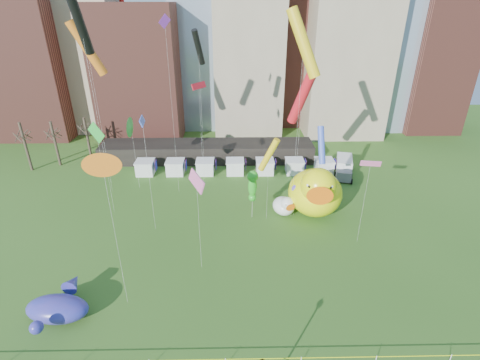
{
  "coord_description": "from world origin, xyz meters",
  "views": [
    {
      "loc": [
        0.79,
        -19.15,
        26.05
      ],
      "look_at": [
        1.32,
        9.18,
        12.0
      ],
      "focal_mm": 27.0,
      "sensor_mm": 36.0,
      "label": 1
    }
  ],
  "objects_px": {
    "seahorse_purple": "(295,194)",
    "box_truck": "(344,167)",
    "big_duck": "(316,191)",
    "whale_inflatable": "(58,307)",
    "seahorse_green": "(253,184)",
    "small_duck": "(284,205)"
  },
  "relations": [
    {
      "from": "small_duck",
      "to": "seahorse_purple",
      "type": "relative_size",
      "value": 0.94
    },
    {
      "from": "whale_inflatable",
      "to": "box_truck",
      "type": "bearing_deg",
      "value": 46.36
    },
    {
      "from": "seahorse_purple",
      "to": "box_truck",
      "type": "distance_m",
      "value": 16.24
    },
    {
      "from": "big_duck",
      "to": "box_truck",
      "type": "relative_size",
      "value": 1.47
    },
    {
      "from": "big_duck",
      "to": "whale_inflatable",
      "type": "height_order",
      "value": "big_duck"
    },
    {
      "from": "whale_inflatable",
      "to": "seahorse_purple",
      "type": "bearing_deg",
      "value": 40.92
    },
    {
      "from": "big_duck",
      "to": "whale_inflatable",
      "type": "distance_m",
      "value": 32.18
    },
    {
      "from": "seahorse_green",
      "to": "seahorse_purple",
      "type": "xyz_separation_m",
      "value": [
        5.71,
        0.63,
        -1.91
      ]
    },
    {
      "from": "seahorse_purple",
      "to": "box_truck",
      "type": "bearing_deg",
      "value": 46.28
    },
    {
      "from": "small_duck",
      "to": "seahorse_purple",
      "type": "height_order",
      "value": "seahorse_purple"
    },
    {
      "from": "small_duck",
      "to": "box_truck",
      "type": "xyz_separation_m",
      "value": [
        11.52,
        12.36,
        0.06
      ]
    },
    {
      "from": "seahorse_green",
      "to": "big_duck",
      "type": "bearing_deg",
      "value": 10.62
    },
    {
      "from": "seahorse_purple",
      "to": "whale_inflatable",
      "type": "relative_size",
      "value": 0.62
    },
    {
      "from": "big_duck",
      "to": "seahorse_green",
      "type": "height_order",
      "value": "big_duck"
    },
    {
      "from": "big_duck",
      "to": "box_truck",
      "type": "bearing_deg",
      "value": 65.99
    },
    {
      "from": "whale_inflatable",
      "to": "box_truck",
      "type": "xyz_separation_m",
      "value": [
        34.37,
        29.69,
        0.29
      ]
    },
    {
      "from": "seahorse_green",
      "to": "box_truck",
      "type": "height_order",
      "value": "seahorse_green"
    },
    {
      "from": "seahorse_green",
      "to": "box_truck",
      "type": "distance_m",
      "value": 20.96
    },
    {
      "from": "big_duck",
      "to": "seahorse_purple",
      "type": "distance_m",
      "value": 2.78
    },
    {
      "from": "big_duck",
      "to": "whale_inflatable",
      "type": "bearing_deg",
      "value": -139.61
    },
    {
      "from": "seahorse_green",
      "to": "box_truck",
      "type": "xyz_separation_m",
      "value": [
        15.91,
        13.15,
        -3.68
      ]
    },
    {
      "from": "big_duck",
      "to": "small_duck",
      "type": "bearing_deg",
      "value": -170.44
    }
  ]
}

